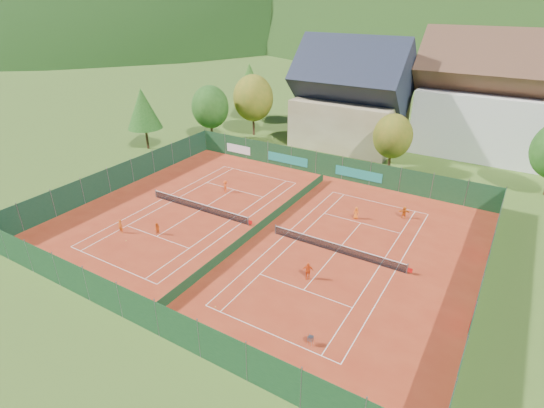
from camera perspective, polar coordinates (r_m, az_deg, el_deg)
The scene contains 28 objects.
ground at distance 42.35m, azimuth -1.40°, elevation -3.48°, with size 600.00×600.00×0.00m, color #38581B.
clay_pad at distance 42.34m, azimuth -1.40°, elevation -3.45°, with size 40.00×32.00×0.01m, color #9C2E16.
court_markings_left at distance 46.62m, azimuth -9.74°, elevation -0.86°, with size 11.03×23.83×0.00m.
court_markings_right at distance 39.23m, azimuth 8.58°, elevation -6.42°, with size 11.03×23.83×0.00m.
tennis_net_left at distance 46.30m, azimuth -9.64°, elevation -0.36°, with size 13.30×0.10×1.02m.
tennis_net_right at distance 38.92m, azimuth 8.84°, elevation -5.87°, with size 13.30×0.10×1.02m.
court_divider at distance 42.09m, azimuth -1.41°, elevation -2.87°, with size 0.03×28.80×1.00m.
fence_north at distance 54.72m, azimuth 7.21°, elevation 5.22°, with size 40.00×0.10×3.00m.
fence_south at distance 31.62m, azimuth -17.59°, elevation -13.40°, with size 40.00×0.04×3.00m.
fence_west at distance 54.08m, azimuth -19.66°, elevation 3.60°, with size 0.04×32.00×3.00m.
fence_east at distance 36.64m, azimuth 26.46°, elevation -9.13°, with size 0.09×32.00×3.00m.
chalet at distance 66.61m, azimuth 10.58°, elevation 13.48°, with size 16.20×12.00×16.00m.
hotel_block_a at distance 68.38m, azimuth 27.85°, elevation 11.92°, with size 21.60×11.00×17.25m.
tree_west_front at distance 67.71m, azimuth -8.31°, elevation 12.79°, with size 5.72×5.72×8.69m.
tree_west_mid at distance 69.94m, azimuth -2.55°, elevation 14.03°, with size 6.44×6.44×9.78m.
tree_west_back at distance 79.60m, azimuth -3.02°, elevation 16.05°, with size 5.60×5.60×10.00m.
tree_center at distance 57.06m, azimuth 15.92°, elevation 8.76°, with size 5.01×5.01×7.60m.
tree_west_side at distance 65.97m, azimuth -16.96°, elevation 12.17°, with size 5.04×5.04×9.00m.
mountain_backdrop at distance 271.39m, azimuth 32.53°, elevation 9.46°, with size 820.00×530.00×242.00m.
ball_hopper at distance 29.68m, azimuth 5.21°, elevation -17.55°, with size 0.34×0.34×0.80m.
loose_ball_0 at distance 42.79m, azimuth -19.03°, elevation -4.67°, with size 0.07×0.07×0.07m, color #CCD833.
loose_ball_1 at distance 33.01m, azimuth -7.61°, elevation -13.53°, with size 0.07×0.07×0.07m, color #CCD833.
player_left_near at distance 44.02m, azimuth -19.70°, elevation -2.86°, with size 0.51×0.34×1.41m, color #CA5312.
player_left_mid at distance 42.68m, azimuth -15.18°, elevation -3.25°, with size 0.61×0.47×1.25m, color #E95714.
player_left_far at distance 50.29m, azimuth -6.27°, elevation 2.38°, with size 0.93×0.53×1.43m, color #FD5216.
player_right_near at distance 35.21m, azimuth 4.83°, elevation -8.92°, with size 0.92×0.38×1.57m, color #EC4E14.
player_right_far_a at distance 44.91m, azimuth 11.24°, elevation -1.20°, with size 0.63×0.41×1.30m, color orange.
player_right_far_b at distance 46.24m, azimuth 17.34°, elevation -1.08°, with size 1.23×0.39×1.33m, color orange.
Camera 1 is at (19.82, -30.87, 21.14)m, focal length 28.00 mm.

